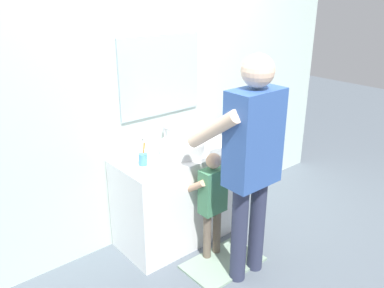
{
  "coord_description": "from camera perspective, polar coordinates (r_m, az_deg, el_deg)",
  "views": [
    {
      "loc": [
        -1.93,
        -2.16,
        2.13
      ],
      "look_at": [
        0.0,
        0.15,
        0.94
      ],
      "focal_mm": 37.3,
      "sensor_mm": 36.0,
      "label": 1
    }
  ],
  "objects": [
    {
      "name": "ground_plane",
      "position": [
        3.59,
        1.59,
        -14.85
      ],
      "size": [
        14.0,
        14.0,
        0.0
      ],
      "primitive_type": "plane",
      "color": "slate"
    },
    {
      "name": "back_wall",
      "position": [
        3.47,
        -5.03,
        8.48
      ],
      "size": [
        4.4,
        0.1,
        2.7
      ],
      "color": "silver",
      "rests_on": "ground"
    },
    {
      "name": "vanity_cabinet",
      "position": [
        3.57,
        -1.56,
        -7.35
      ],
      "size": [
        1.14,
        0.54,
        0.82
      ],
      "primitive_type": "cube",
      "color": "white",
      "rests_on": "ground"
    },
    {
      "name": "sink_basin",
      "position": [
        3.35,
        -1.42,
        -0.49
      ],
      "size": [
        0.38,
        0.38,
        0.11
      ],
      "color": "silver",
      "rests_on": "vanity_cabinet"
    },
    {
      "name": "faucet",
      "position": [
        3.51,
        -3.74,
        0.95
      ],
      "size": [
        0.18,
        0.14,
        0.18
      ],
      "color": "#B7BABF",
      "rests_on": "vanity_cabinet"
    },
    {
      "name": "toothbrush_cup",
      "position": [
        3.17,
        -7.02,
        -2.07
      ],
      "size": [
        0.07,
        0.07,
        0.21
      ],
      "color": "#4C8EB2",
      "rests_on": "vanity_cabinet"
    },
    {
      "name": "bath_mat",
      "position": [
        3.44,
        4.45,
        -16.57
      ],
      "size": [
        0.64,
        0.4,
        0.02
      ],
      "primitive_type": "cube",
      "color": "gray",
      "rests_on": "ground"
    },
    {
      "name": "child_toddler",
      "position": [
        3.22,
        2.88,
        -7.55
      ],
      "size": [
        0.29,
        0.29,
        0.94
      ],
      "color": "#6B5B4C",
      "rests_on": "ground"
    },
    {
      "name": "adult_parent",
      "position": [
        2.86,
        8.45,
        -1.1
      ],
      "size": [
        0.54,
        0.56,
        1.73
      ],
      "color": "#2D334C",
      "rests_on": "ground"
    }
  ]
}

